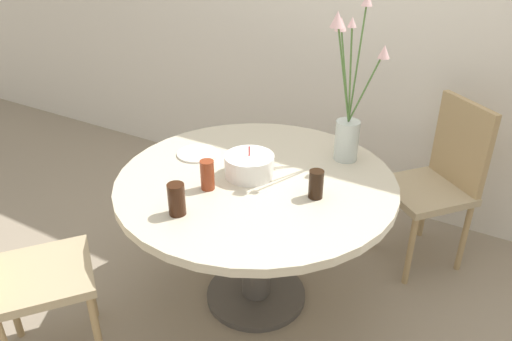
# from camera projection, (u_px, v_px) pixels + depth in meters

# --- Properties ---
(ground_plane) EXTENTS (16.00, 16.00, 0.00)m
(ground_plane) POSITION_uv_depth(u_px,v_px,m) (256.00, 296.00, 2.58)
(ground_plane) COLOR gray
(dining_table) EXTENTS (1.27, 1.27, 0.70)m
(dining_table) POSITION_uv_depth(u_px,v_px,m) (256.00, 203.00, 2.31)
(dining_table) COLOR beige
(dining_table) RESTS_ON ground_plane
(chair_right_flank) EXTENTS (0.56, 0.56, 0.92)m
(chair_right_flank) POSITION_uv_depth(u_px,v_px,m) (440.00, 175.00, 2.64)
(chair_right_flank) COLOR tan
(chair_right_flank) RESTS_ON ground_plane
(chair_far_back) EXTENTS (0.56, 0.56, 0.92)m
(chair_far_back) POSITION_uv_depth(u_px,v_px,m) (16.00, 265.00, 1.99)
(chair_far_back) COLOR tan
(chair_far_back) RESTS_ON ground_plane
(birthday_cake) EXTENTS (0.22, 0.22, 0.14)m
(birthday_cake) POSITION_uv_depth(u_px,v_px,m) (249.00, 165.00, 2.25)
(birthday_cake) COLOR white
(birthday_cake) RESTS_ON dining_table
(flower_vase) EXTENTS (0.26, 0.33, 0.76)m
(flower_vase) POSITION_uv_depth(u_px,v_px,m) (348.00, 115.00, 2.30)
(flower_vase) COLOR silver
(flower_vase) RESTS_ON dining_table
(side_plate) EXTENTS (0.20, 0.20, 0.01)m
(side_plate) POSITION_uv_depth(u_px,v_px,m) (197.00, 153.00, 2.46)
(side_plate) COLOR silver
(side_plate) RESTS_ON dining_table
(drink_glass_0) EXTENTS (0.07, 0.07, 0.13)m
(drink_glass_0) POSITION_uv_depth(u_px,v_px,m) (177.00, 199.00, 1.96)
(drink_glass_0) COLOR #33190C
(drink_glass_0) RESTS_ON dining_table
(drink_glass_1) EXTENTS (0.06, 0.06, 0.13)m
(drink_glass_1) POSITION_uv_depth(u_px,v_px,m) (207.00, 175.00, 2.14)
(drink_glass_1) COLOR maroon
(drink_glass_1) RESTS_ON dining_table
(drink_glass_2) EXTENTS (0.06, 0.06, 0.12)m
(drink_glass_2) POSITION_uv_depth(u_px,v_px,m) (316.00, 184.00, 2.08)
(drink_glass_2) COLOR black
(drink_glass_2) RESTS_ON dining_table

